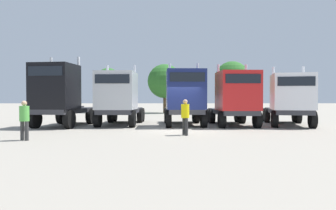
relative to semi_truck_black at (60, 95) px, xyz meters
The scene contains 11 objects.
ground 8.14m from the semi_truck_black, 16.60° to the right, with size 200.00×200.00×0.00m, color gray.
semi_truck_black is the anchor object (origin of this frame).
semi_truck_silver 3.70m from the semi_truck_black, 13.88° to the left, with size 2.85×6.16×4.12m.
semi_truck_navy 8.00m from the semi_truck_black, ahead, with size 2.65×5.88×4.22m.
semi_truck_red 11.24m from the semi_truck_black, ahead, with size 2.66×5.76×4.11m.
semi_truck_white 14.87m from the semi_truck_black, ahead, with size 3.84×6.67×3.96m.
visitor_in_hivis 8.88m from the semi_truck_black, 29.85° to the right, with size 0.52×0.52×1.77m.
visitor_with_camera 6.21m from the semi_truck_black, 84.49° to the right, with size 0.54×0.54×1.71m.
oak_far_left 19.46m from the semi_truck_black, 91.56° to the left, with size 3.10×3.10×5.75m.
oak_far_centre 19.65m from the semi_truck_black, 69.93° to the left, with size 4.27×4.27×6.14m.
oak_far_right 22.99m from the semi_truck_black, 49.17° to the left, with size 4.21×4.21×6.38m.
Camera 1 is at (-0.96, -16.70, 1.80)m, focal length 31.77 mm.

